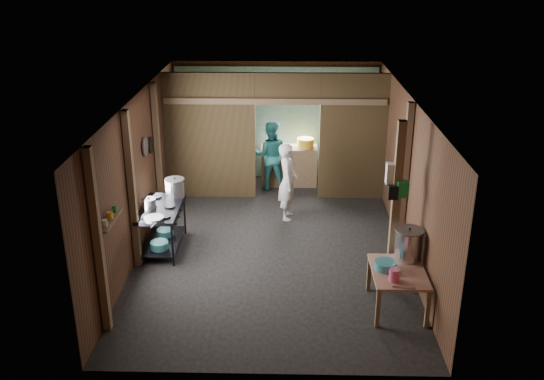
{
  "coord_description": "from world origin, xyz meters",
  "views": [
    {
      "loc": [
        0.23,
        -9.44,
        4.78
      ],
      "look_at": [
        0.0,
        -0.2,
        1.1
      ],
      "focal_mm": 39.56,
      "sensor_mm": 36.0,
      "label": 1
    }
  ],
  "objects_px": {
    "gas_range": "(162,228)",
    "stock_pot": "(408,245)",
    "pink_bucket": "(394,275)",
    "yellow_tub": "(306,143)",
    "stove_pot_large": "(175,188)",
    "cook": "(288,182)",
    "prep_table": "(397,289)"
  },
  "relations": [
    {
      "from": "stove_pot_large",
      "to": "stock_pot",
      "type": "xyz_separation_m",
      "value": [
        3.73,
        -1.86,
        -0.11
      ]
    },
    {
      "from": "stove_pot_large",
      "to": "pink_bucket",
      "type": "xyz_separation_m",
      "value": [
        3.43,
        -2.51,
        -0.24
      ]
    },
    {
      "from": "stock_pot",
      "to": "prep_table",
      "type": "bearing_deg",
      "value": -116.87
    },
    {
      "from": "stove_pot_large",
      "to": "yellow_tub",
      "type": "distance_m",
      "value": 3.59
    },
    {
      "from": "prep_table",
      "to": "yellow_tub",
      "type": "bearing_deg",
      "value": 103.46
    },
    {
      "from": "pink_bucket",
      "to": "prep_table",
      "type": "bearing_deg",
      "value": 68.17
    },
    {
      "from": "gas_range",
      "to": "cook",
      "type": "xyz_separation_m",
      "value": [
        2.14,
        1.36,
        0.35
      ]
    },
    {
      "from": "prep_table",
      "to": "stock_pot",
      "type": "height_order",
      "value": "stock_pot"
    },
    {
      "from": "yellow_tub",
      "to": "cook",
      "type": "distance_m",
      "value": 1.88
    },
    {
      "from": "yellow_tub",
      "to": "cook",
      "type": "relative_size",
      "value": 0.24
    },
    {
      "from": "yellow_tub",
      "to": "cook",
      "type": "bearing_deg",
      "value": -101.89
    },
    {
      "from": "gas_range",
      "to": "stock_pot",
      "type": "height_order",
      "value": "stock_pot"
    },
    {
      "from": "stock_pot",
      "to": "pink_bucket",
      "type": "height_order",
      "value": "stock_pot"
    },
    {
      "from": "prep_table",
      "to": "cook",
      "type": "bearing_deg",
      "value": 116.71
    },
    {
      "from": "stove_pot_large",
      "to": "cook",
      "type": "xyz_separation_m",
      "value": [
        1.97,
        0.88,
        -0.19
      ]
    },
    {
      "from": "gas_range",
      "to": "cook",
      "type": "height_order",
      "value": "cook"
    },
    {
      "from": "prep_table",
      "to": "gas_range",
      "type": "bearing_deg",
      "value": 154.64
    },
    {
      "from": "stock_pot",
      "to": "pink_bucket",
      "type": "relative_size",
      "value": 2.74
    },
    {
      "from": "pink_bucket",
      "to": "yellow_tub",
      "type": "height_order",
      "value": "yellow_tub"
    },
    {
      "from": "pink_bucket",
      "to": "yellow_tub",
      "type": "xyz_separation_m",
      "value": [
        -1.07,
        5.22,
        0.25
      ]
    },
    {
      "from": "gas_range",
      "to": "cook",
      "type": "bearing_deg",
      "value": 32.31
    },
    {
      "from": "gas_range",
      "to": "cook",
      "type": "relative_size",
      "value": 0.89
    },
    {
      "from": "pink_bucket",
      "to": "yellow_tub",
      "type": "distance_m",
      "value": 5.33
    },
    {
      "from": "stock_pot",
      "to": "yellow_tub",
      "type": "bearing_deg",
      "value": 106.72
    },
    {
      "from": "stove_pot_large",
      "to": "cook",
      "type": "bearing_deg",
      "value": 24.02
    },
    {
      "from": "stock_pot",
      "to": "cook",
      "type": "bearing_deg",
      "value": 122.65
    },
    {
      "from": "yellow_tub",
      "to": "prep_table",
      "type": "bearing_deg",
      "value": -76.54
    },
    {
      "from": "prep_table",
      "to": "pink_bucket",
      "type": "height_order",
      "value": "pink_bucket"
    },
    {
      "from": "gas_range",
      "to": "stove_pot_large",
      "type": "relative_size",
      "value": 3.8
    },
    {
      "from": "gas_range",
      "to": "stock_pot",
      "type": "distance_m",
      "value": 4.16
    },
    {
      "from": "stock_pot",
      "to": "pink_bucket",
      "type": "xyz_separation_m",
      "value": [
        -0.3,
        -0.65,
        -0.13
      ]
    },
    {
      "from": "prep_table",
      "to": "yellow_tub",
      "type": "distance_m",
      "value": 5.12
    }
  ]
}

